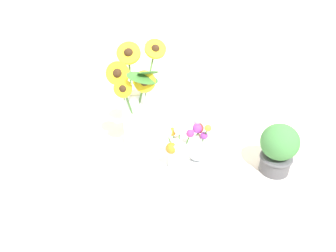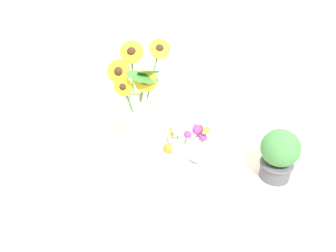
# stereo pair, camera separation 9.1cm
# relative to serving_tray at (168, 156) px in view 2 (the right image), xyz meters

# --- Properties ---
(ground_plane) EXTENTS (6.00, 6.00, 0.00)m
(ground_plane) POSITION_rel_serving_tray_xyz_m (-0.01, -0.06, -0.01)
(ground_plane) COLOR silver
(serving_tray) EXTENTS (0.49, 0.49, 0.02)m
(serving_tray) POSITION_rel_serving_tray_xyz_m (0.00, 0.00, 0.00)
(serving_tray) COLOR silver
(serving_tray) RESTS_ON ground_plane
(mason_jar_sunflowers) EXTENTS (0.22, 0.29, 0.42)m
(mason_jar_sunflowers) POSITION_rel_serving_tray_xyz_m (-0.13, 0.06, 0.20)
(mason_jar_sunflowers) COLOR silver
(mason_jar_sunflowers) RESTS_ON serving_tray
(vase_small_center) EXTENTS (0.12, 0.09, 0.19)m
(vase_small_center) POSITION_rel_serving_tray_xyz_m (0.04, -0.08, 0.09)
(vase_small_center) COLOR white
(vase_small_center) RESTS_ON serving_tray
(vase_bulb_right) EXTENTS (0.08, 0.08, 0.18)m
(vase_bulb_right) POSITION_rel_serving_tray_xyz_m (0.12, -0.02, 0.08)
(vase_bulb_right) COLOR white
(vase_bulb_right) RESTS_ON serving_tray
(potted_plant) EXTENTS (0.14, 0.14, 0.20)m
(potted_plant) POSITION_rel_serving_tray_xyz_m (0.41, -0.06, 0.10)
(potted_plant) COLOR #4C4C51
(potted_plant) RESTS_ON ground_plane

